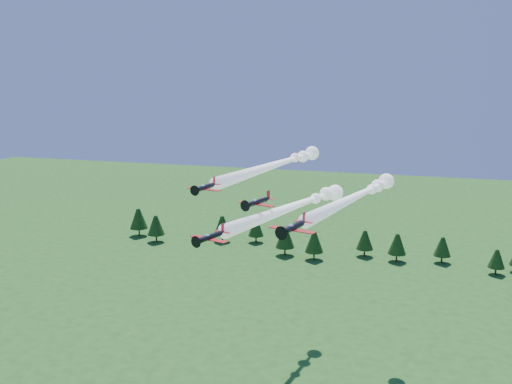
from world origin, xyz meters
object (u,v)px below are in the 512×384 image
(plane_lead, at_px, (297,205))
(plane_slot, at_px, (257,202))
(plane_left, at_px, (278,164))
(plane_right, at_px, (358,196))

(plane_lead, xyz_separation_m, plane_slot, (-4.71, -12.29, 2.90))
(plane_left, height_order, plane_right, plane_left)
(plane_slot, bearing_deg, plane_right, 69.91)
(plane_left, bearing_deg, plane_slot, -73.31)
(plane_lead, relative_size, plane_left, 0.85)
(plane_lead, height_order, plane_right, plane_right)
(plane_lead, distance_m, plane_left, 19.39)
(plane_right, bearing_deg, plane_lead, -129.79)
(plane_lead, height_order, plane_left, plane_left)
(plane_lead, distance_m, plane_right, 14.15)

